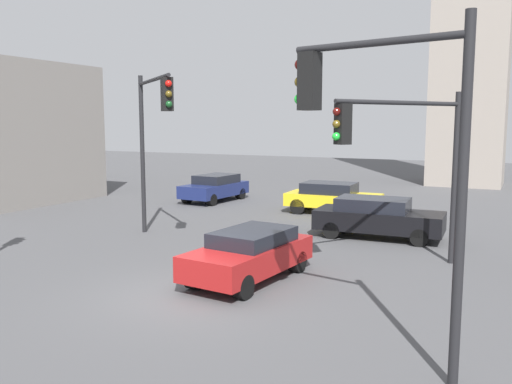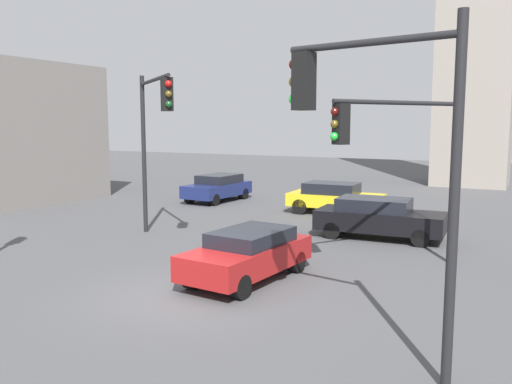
{
  "view_description": "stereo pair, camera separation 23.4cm",
  "coord_description": "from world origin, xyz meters",
  "px_view_note": "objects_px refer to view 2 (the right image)",
  "views": [
    {
      "loc": [
        7.03,
        -10.33,
        4.08
      ],
      "look_at": [
        -0.59,
        4.7,
        1.89
      ],
      "focal_mm": 37.54,
      "sensor_mm": 36.0,
      "label": 1
    },
    {
      "loc": [
        7.24,
        -10.22,
        4.08
      ],
      "look_at": [
        -0.59,
        4.7,
        1.89
      ],
      "focal_mm": 37.54,
      "sensor_mm": 36.0,
      "label": 2
    }
  ],
  "objects_px": {
    "traffic_light_1": "(376,130)",
    "car_2": "(378,217)",
    "traffic_light_0": "(154,122)",
    "car_1": "(218,187)",
    "car_3": "(248,253)",
    "car_4": "(335,197)",
    "traffic_light_3": "(402,144)"
  },
  "relations": [
    {
      "from": "car_1",
      "to": "car_4",
      "type": "relative_size",
      "value": 0.97
    },
    {
      "from": "traffic_light_3",
      "to": "car_4",
      "type": "xyz_separation_m",
      "value": [
        -4.76,
        8.42,
        -2.78
      ]
    },
    {
      "from": "traffic_light_1",
      "to": "car_2",
      "type": "height_order",
      "value": "traffic_light_1"
    },
    {
      "from": "traffic_light_0",
      "to": "car_2",
      "type": "bearing_deg",
      "value": 71.34
    },
    {
      "from": "traffic_light_3",
      "to": "car_3",
      "type": "bearing_deg",
      "value": -20.94
    },
    {
      "from": "car_3",
      "to": "traffic_light_1",
      "type": "bearing_deg",
      "value": 56.58
    },
    {
      "from": "traffic_light_0",
      "to": "traffic_light_3",
      "type": "distance_m",
      "value": 8.31
    },
    {
      "from": "traffic_light_3",
      "to": "car_3",
      "type": "height_order",
      "value": "traffic_light_3"
    },
    {
      "from": "car_2",
      "to": "car_3",
      "type": "xyz_separation_m",
      "value": [
        -1.68,
        -6.59,
        -0.05
      ]
    },
    {
      "from": "traffic_light_0",
      "to": "traffic_light_1",
      "type": "xyz_separation_m",
      "value": [
        9.15,
        -5.89,
        -0.15
      ]
    },
    {
      "from": "traffic_light_0",
      "to": "car_1",
      "type": "distance_m",
      "value": 10.34
    },
    {
      "from": "traffic_light_3",
      "to": "car_2",
      "type": "height_order",
      "value": "traffic_light_3"
    },
    {
      "from": "car_2",
      "to": "car_3",
      "type": "distance_m",
      "value": 6.8
    },
    {
      "from": "car_2",
      "to": "traffic_light_1",
      "type": "bearing_deg",
      "value": -78.68
    },
    {
      "from": "traffic_light_1",
      "to": "car_3",
      "type": "distance_m",
      "value": 6.3
    },
    {
      "from": "car_3",
      "to": "car_4",
      "type": "bearing_deg",
      "value": -166.84
    },
    {
      "from": "car_1",
      "to": "car_4",
      "type": "xyz_separation_m",
      "value": [
        6.74,
        -0.91,
        0.02
      ]
    },
    {
      "from": "traffic_light_1",
      "to": "car_2",
      "type": "distance_m",
      "value": 10.78
    },
    {
      "from": "traffic_light_0",
      "to": "car_3",
      "type": "distance_m",
      "value": 6.52
    },
    {
      "from": "car_1",
      "to": "car_2",
      "type": "relative_size",
      "value": 0.91
    },
    {
      "from": "traffic_light_3",
      "to": "car_1",
      "type": "relative_size",
      "value": 1.21
    },
    {
      "from": "traffic_light_1",
      "to": "car_1",
      "type": "bearing_deg",
      "value": -40.2
    },
    {
      "from": "traffic_light_1",
      "to": "traffic_light_3",
      "type": "relative_size",
      "value": 1.15
    },
    {
      "from": "traffic_light_1",
      "to": "car_3",
      "type": "xyz_separation_m",
      "value": [
        -4.19,
        3.4,
        -3.26
      ]
    },
    {
      "from": "traffic_light_0",
      "to": "car_1",
      "type": "height_order",
      "value": "traffic_light_0"
    },
    {
      "from": "car_1",
      "to": "car_4",
      "type": "bearing_deg",
      "value": 85.66
    },
    {
      "from": "traffic_light_3",
      "to": "traffic_light_1",
      "type": "bearing_deg",
      "value": 41.79
    },
    {
      "from": "traffic_light_0",
      "to": "car_4",
      "type": "height_order",
      "value": "traffic_light_0"
    },
    {
      "from": "traffic_light_0",
      "to": "car_2",
      "type": "relative_size",
      "value": 1.28
    },
    {
      "from": "traffic_light_3",
      "to": "car_3",
      "type": "relative_size",
      "value": 1.2
    },
    {
      "from": "traffic_light_1",
      "to": "car_4",
      "type": "bearing_deg",
      "value": -57.88
    },
    {
      "from": "car_3",
      "to": "car_4",
      "type": "xyz_separation_m",
      "value": [
        -1.43,
        10.81,
        0.05
      ]
    }
  ]
}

